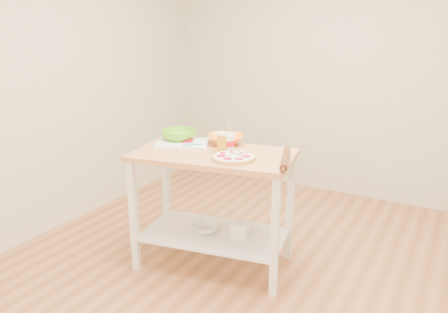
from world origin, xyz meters
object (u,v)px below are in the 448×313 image
pizza (234,157)px  green_bowl (179,135)px  rolling_pin (285,159)px  yogurt_tub (228,143)px  orange_bowl (225,139)px  shelf_bin (240,229)px  prep_island (214,185)px  spatula (192,145)px  beer_pint (222,143)px  knife (174,138)px  shelf_glass_bowl (206,228)px  cutting_board (182,143)px

pizza → green_bowl: green_bowl is taller
rolling_pin → yogurt_tub: bearing=172.7°
orange_bowl → shelf_bin: 0.70m
prep_island → pizza: 0.35m
pizza → spatula: 0.45m
pizza → beer_pint: 0.19m
knife → green_bowl: size_ratio=0.99×
knife → orange_bowl: (0.41, 0.11, 0.02)m
beer_pint → rolling_pin: beer_pint is taller
yogurt_tub → rolling_pin: 0.48m
spatula → yogurt_tub: yogurt_tub is taller
prep_island → green_bowl: (-0.41, 0.16, 0.30)m
yogurt_tub → rolling_pin: yogurt_tub is taller
knife → shelf_glass_bowl: (0.39, -0.17, -0.63)m
spatula → knife: bearing=121.9°
green_bowl → knife: bearing=-168.1°
cutting_board → rolling_pin: rolling_pin is taller
orange_bowl → green_bowl: bearing=-164.9°
spatula → green_bowl: (-0.19, 0.11, 0.03)m
yogurt_tub → pizza: bearing=-49.5°
knife → rolling_pin: (1.00, -0.12, 0.01)m
knife → shelf_glass_bowl: bearing=-21.6°
pizza → shelf_bin: (-0.01, 0.12, -0.60)m
pizza → prep_island: bearing=159.6°
spatula → rolling_pin: bearing=-36.1°
spatula → beer_pint: 0.28m
orange_bowl → green_bowl: size_ratio=1.02×
shelf_bin → cutting_board: bearing=175.1°
prep_island → cutting_board: bearing=164.5°
prep_island → yogurt_tub: (0.07, 0.09, 0.31)m
cutting_board → beer_pint: (0.39, -0.07, 0.07)m
green_bowl → yogurt_tub: 0.49m
orange_bowl → pizza: bearing=-52.8°
green_bowl → yogurt_tub: (0.48, -0.07, 0.02)m
spatula → orange_bowl: size_ratio=0.45×
pizza → yogurt_tub: yogurt_tub is taller
green_bowl → spatula: bearing=-30.4°
green_bowl → beer_pint: bearing=-16.1°
orange_bowl → yogurt_tub: 0.21m
cutting_board → shelf_glass_bowl: size_ratio=2.47×
spatula → shelf_glass_bowl: (0.16, -0.07, -0.63)m
spatula → shelf_glass_bowl: 0.65m
shelf_bin → knife: bearing=171.0°
spatula → green_bowl: 0.22m
spatula → cutting_board: bearing=124.5°
pizza → shelf_bin: bearing=93.5°
prep_island → yogurt_tub: 0.33m
spatula → shelf_bin: bearing=-34.7°
orange_bowl → spatula: bearing=-129.6°
pizza → cutting_board: (-0.55, 0.17, -0.01)m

